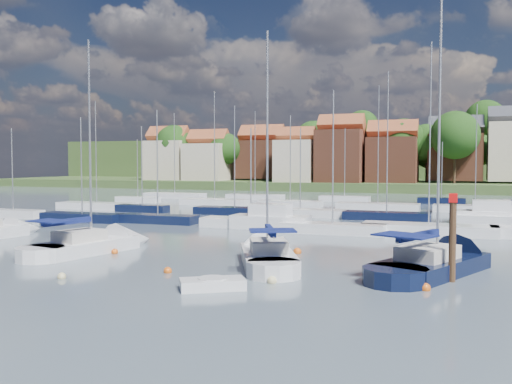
% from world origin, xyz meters
% --- Properties ---
extents(ground, '(260.00, 260.00, 0.00)m').
position_xyz_m(ground, '(0.00, 40.00, 0.00)').
color(ground, '#4F606C').
rests_on(ground, ground).
extents(sailboat_left, '(5.09, 11.50, 15.15)m').
position_xyz_m(sailboat_left, '(-12.08, 4.15, 0.36)').
color(sailboat_left, silver).
rests_on(sailboat_left, ground).
extents(sailboat_centre, '(6.99, 10.98, 14.66)m').
position_xyz_m(sailboat_centre, '(-0.12, 3.81, 0.36)').
color(sailboat_centre, silver).
rests_on(sailboat_centre, ground).
extents(sailboat_navy, '(7.81, 12.52, 16.92)m').
position_xyz_m(sailboat_navy, '(10.03, 4.86, 0.35)').
color(sailboat_navy, black).
rests_on(sailboat_navy, ground).
extents(tender, '(3.30, 2.80, 0.65)m').
position_xyz_m(tender, '(-0.05, -4.06, 0.25)').
color(tender, silver).
rests_on(tender, ground).
extents(timber_piling, '(0.40, 0.40, 6.66)m').
position_xyz_m(timber_piling, '(10.44, 1.61, 1.31)').
color(timber_piling, '#4C331E').
rests_on(timber_piling, ground).
extents(buoy_b, '(0.43, 0.43, 0.43)m').
position_xyz_m(buoy_b, '(-8.33, -4.45, 0.00)').
color(buoy_b, beige).
rests_on(buoy_b, ground).
extents(buoy_c, '(0.44, 0.44, 0.44)m').
position_xyz_m(buoy_c, '(-3.98, -1.22, 0.00)').
color(buoy_c, '#D85914').
rests_on(buoy_c, ground).
extents(buoy_d, '(0.48, 0.48, 0.48)m').
position_xyz_m(buoy_d, '(2.11, -1.76, 0.00)').
color(buoy_d, beige).
rests_on(buoy_d, ground).
extents(buoy_e, '(0.54, 0.54, 0.54)m').
position_xyz_m(buoy_e, '(0.77, 7.46, 0.00)').
color(buoy_e, '#D85914').
rests_on(buoy_e, ground).
extents(buoy_f, '(0.49, 0.49, 0.49)m').
position_xyz_m(buoy_f, '(9.32, -0.81, 0.00)').
color(buoy_f, '#D85914').
rests_on(buoy_f, ground).
extents(buoy_g, '(0.45, 0.45, 0.45)m').
position_xyz_m(buoy_g, '(-10.42, 3.34, 0.00)').
color(buoy_g, '#D85914').
rests_on(buoy_g, ground).
extents(marina_field, '(79.62, 41.41, 15.93)m').
position_xyz_m(marina_field, '(1.91, 35.15, 0.43)').
color(marina_field, silver).
rests_on(marina_field, ground).
extents(far_shore_town, '(212.46, 90.00, 22.27)m').
position_xyz_m(far_shore_town, '(2.23, 132.67, 4.61)').
color(far_shore_town, '#425A2D').
rests_on(far_shore_town, ground).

